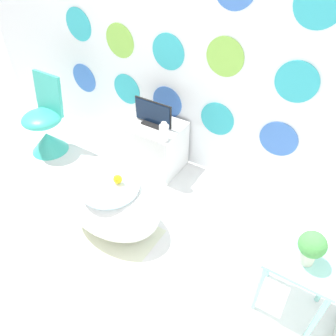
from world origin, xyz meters
TOP-DOWN VIEW (x-y plane):
  - ground_plane at (0.00, 0.00)m, footprint 12.00×12.00m
  - wall_back_dotted at (0.00, 1.76)m, footprint 4.79×0.05m
  - rug at (0.10, 0.51)m, footprint 0.91×0.66m
  - bathtub at (0.15, 0.67)m, footprint 0.82×0.55m
  - rubber_duck at (0.18, 0.73)m, footprint 0.07×0.07m
  - chair at (-1.11, 1.12)m, footprint 0.40×0.40m
  - tv_cabinet at (-0.01, 1.50)m, footprint 0.55×0.42m
  - tv at (-0.01, 1.50)m, footprint 0.39×0.12m
  - vase at (0.20, 1.35)m, footprint 0.08×0.08m
  - side_table at (1.57, 0.75)m, footprint 0.41×0.33m
  - potted_plant_left at (1.57, 0.75)m, footprint 0.16×0.16m

SIDE VIEW (x-z plane):
  - ground_plane at x=0.00m, z-range 0.00..0.00m
  - rug at x=0.10m, z-range 0.00..0.01m
  - bathtub at x=0.15m, z-range 0.00..0.45m
  - tv_cabinet at x=-0.01m, z-range 0.00..0.49m
  - chair at x=-1.11m, z-range -0.15..0.66m
  - side_table at x=1.57m, z-range 0.15..0.66m
  - rubber_duck at x=0.18m, z-range 0.45..0.53m
  - vase at x=0.20m, z-range 0.48..0.66m
  - tv at x=-0.01m, z-range 0.48..0.71m
  - potted_plant_left at x=1.57m, z-range 0.53..0.76m
  - wall_back_dotted at x=0.00m, z-range 0.00..2.60m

